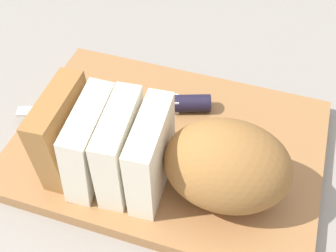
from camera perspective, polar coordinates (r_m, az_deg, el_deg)
ground_plane at (r=0.58m, az=0.00°, el=-3.25°), size 3.00×3.00×0.00m
cutting_board at (r=0.57m, az=0.00°, el=-2.65°), size 0.40×0.29×0.02m
bread_loaf at (r=0.48m, az=0.36°, el=-3.97°), size 0.28×0.12×0.11m
bread_knife at (r=0.60m, az=-0.13°, el=2.79°), size 0.26×0.10×0.02m
crumb_near_knife at (r=0.56m, az=-3.24°, el=-2.21°), size 0.01×0.01×0.01m
crumb_near_loaf at (r=0.55m, az=-2.32°, el=-3.85°), size 0.01×0.01×0.01m
crumb_stray_left at (r=0.56m, az=2.20°, el=-2.22°), size 0.00×0.00×0.00m
crumb_stray_right at (r=0.56m, az=4.68°, el=-2.22°), size 0.01×0.01×0.01m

